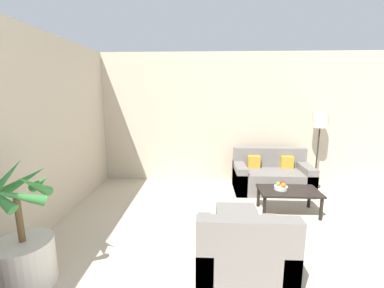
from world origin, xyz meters
name	(u,v)px	position (x,y,z in m)	size (l,w,h in m)	color
wall_back	(261,119)	(0.00, 6.36, 1.35)	(8.26, 0.06, 2.70)	beige
potted_palm	(24,249)	(-2.93, 3.10, 0.39)	(0.64, 0.70, 1.27)	beige
sofa_loveseat	(271,177)	(0.14, 5.79, 0.28)	(1.45, 0.76, 0.80)	slate
floor_lamp	(320,125)	(1.09, 6.05, 1.27)	(0.30, 0.30, 1.52)	#2D2823
coffee_table	(289,193)	(0.16, 4.81, 0.33)	(0.93, 0.53, 0.38)	black
fruit_bowl	(281,188)	(0.04, 4.82, 0.41)	(0.21, 0.21, 0.06)	beige
apple_red	(283,183)	(0.07, 4.86, 0.48)	(0.08, 0.08, 0.08)	red
apple_green	(278,184)	(-0.01, 4.84, 0.47)	(0.07, 0.07, 0.07)	olive
orange_fruit	(283,185)	(0.05, 4.77, 0.48)	(0.07, 0.07, 0.07)	orange
armchair	(242,255)	(-0.79, 3.30, 0.26)	(0.92, 0.86, 0.82)	slate
ottoman	(237,222)	(-0.74, 4.13, 0.18)	(0.54, 0.48, 0.35)	slate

